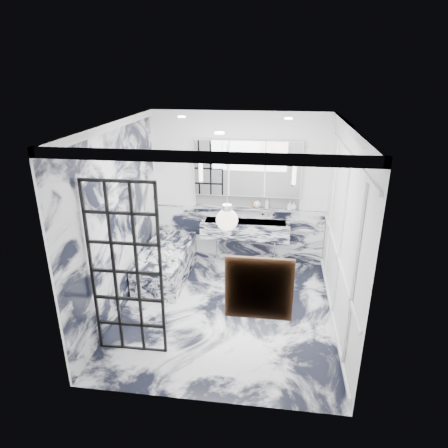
# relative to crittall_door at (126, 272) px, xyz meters

# --- Properties ---
(floor) EXTENTS (3.60, 3.60, 0.00)m
(floor) POSITION_rel_crittall_door_xyz_m (1.10, 1.05, -1.15)
(floor) COLOR silver
(floor) RESTS_ON ground
(ceiling) EXTENTS (3.60, 3.60, 0.00)m
(ceiling) POSITION_rel_crittall_door_xyz_m (1.10, 1.05, 1.65)
(ceiling) COLOR white
(ceiling) RESTS_ON wall_back
(wall_back) EXTENTS (3.60, 0.00, 3.60)m
(wall_back) POSITION_rel_crittall_door_xyz_m (1.10, 2.85, 0.25)
(wall_back) COLOR white
(wall_back) RESTS_ON floor
(wall_front) EXTENTS (3.60, 0.00, 3.60)m
(wall_front) POSITION_rel_crittall_door_xyz_m (1.10, -0.75, 0.25)
(wall_front) COLOR white
(wall_front) RESTS_ON floor
(wall_left) EXTENTS (0.00, 3.60, 3.60)m
(wall_left) POSITION_rel_crittall_door_xyz_m (-0.50, 1.05, 0.25)
(wall_left) COLOR white
(wall_left) RESTS_ON floor
(wall_right) EXTENTS (0.00, 3.60, 3.60)m
(wall_right) POSITION_rel_crittall_door_xyz_m (2.70, 1.05, 0.25)
(wall_right) COLOR white
(wall_right) RESTS_ON floor
(marble_clad_back) EXTENTS (3.18, 0.05, 1.05)m
(marble_clad_back) POSITION_rel_crittall_door_xyz_m (1.10, 2.82, -0.62)
(marble_clad_back) COLOR silver
(marble_clad_back) RESTS_ON floor
(marble_clad_left) EXTENTS (0.02, 3.56, 2.68)m
(marble_clad_left) POSITION_rel_crittall_door_xyz_m (-0.48, 1.05, 0.19)
(marble_clad_left) COLOR silver
(marble_clad_left) RESTS_ON floor
(panel_molding) EXTENTS (0.03, 3.40, 2.30)m
(panel_molding) POSITION_rel_crittall_door_xyz_m (2.68, 1.05, 0.15)
(panel_molding) COLOR white
(panel_molding) RESTS_ON floor
(soap_bottle_a) EXTENTS (0.09, 0.09, 0.19)m
(soap_bottle_a) POSITION_rel_crittall_door_xyz_m (1.62, 2.76, 0.04)
(soap_bottle_a) COLOR #8C5919
(soap_bottle_a) RESTS_ON ledge
(soap_bottle_b) EXTENTS (0.09, 0.09, 0.16)m
(soap_bottle_b) POSITION_rel_crittall_door_xyz_m (2.04, 2.76, 0.02)
(soap_bottle_b) COLOR #4C4C51
(soap_bottle_b) RESTS_ON ledge
(soap_bottle_c) EXTENTS (0.14, 0.14, 0.14)m
(soap_bottle_c) POSITION_rel_crittall_door_xyz_m (2.10, 2.76, 0.01)
(soap_bottle_c) COLOR silver
(soap_bottle_c) RESTS_ON ledge
(face_pot) EXTENTS (0.14, 0.14, 0.14)m
(face_pot) POSITION_rel_crittall_door_xyz_m (1.44, 2.76, 0.02)
(face_pot) COLOR white
(face_pot) RESTS_ON ledge
(amber_bottle) EXTENTS (0.04, 0.04, 0.10)m
(amber_bottle) POSITION_rel_crittall_door_xyz_m (1.37, 2.76, -0.01)
(amber_bottle) COLOR #8C5919
(amber_bottle) RESTS_ON ledge
(flower_vase) EXTENTS (0.08, 0.08, 0.12)m
(flower_vase) POSITION_rel_crittall_door_xyz_m (0.14, 1.37, -0.54)
(flower_vase) COLOR silver
(flower_vase) RESTS_ON bathtub
(crittall_door) EXTENTS (0.88, 0.05, 2.30)m
(crittall_door) POSITION_rel_crittall_door_xyz_m (0.00, 0.00, 0.00)
(crittall_door) COLOR black
(crittall_door) RESTS_ON floor
(artwork) EXTENTS (0.57, 0.05, 0.57)m
(artwork) POSITION_rel_crittall_door_xyz_m (1.66, -0.71, 0.32)
(artwork) COLOR #CA5314
(artwork) RESTS_ON wall_front
(pendant_light) EXTENTS (0.24, 0.24, 0.24)m
(pendant_light) POSITION_rel_crittall_door_xyz_m (1.27, -0.14, 0.80)
(pendant_light) COLOR white
(pendant_light) RESTS_ON ceiling
(trough_sink) EXTENTS (1.60, 0.45, 0.30)m
(trough_sink) POSITION_rel_crittall_door_xyz_m (1.25, 2.60, -0.42)
(trough_sink) COLOR silver
(trough_sink) RESTS_ON wall_back
(ledge) EXTENTS (1.90, 0.14, 0.04)m
(ledge) POSITION_rel_crittall_door_xyz_m (1.25, 2.77, -0.08)
(ledge) COLOR silver
(ledge) RESTS_ON wall_back
(subway_tile) EXTENTS (1.90, 0.03, 0.23)m
(subway_tile) POSITION_rel_crittall_door_xyz_m (1.25, 2.83, 0.06)
(subway_tile) COLOR white
(subway_tile) RESTS_ON wall_back
(mirror_cabinet) EXTENTS (1.90, 0.16, 1.00)m
(mirror_cabinet) POSITION_rel_crittall_door_xyz_m (1.25, 2.77, 0.67)
(mirror_cabinet) COLOR white
(mirror_cabinet) RESTS_ON wall_back
(sconce_left) EXTENTS (0.07, 0.07, 0.40)m
(sconce_left) POSITION_rel_crittall_door_xyz_m (0.43, 2.68, 0.63)
(sconce_left) COLOR white
(sconce_left) RESTS_ON mirror_cabinet
(sconce_right) EXTENTS (0.07, 0.07, 0.40)m
(sconce_right) POSITION_rel_crittall_door_xyz_m (2.07, 2.68, 0.63)
(sconce_right) COLOR white
(sconce_right) RESTS_ON mirror_cabinet
(bathtub) EXTENTS (0.75, 1.65, 0.55)m
(bathtub) POSITION_rel_crittall_door_xyz_m (-0.07, 1.94, -0.87)
(bathtub) COLOR silver
(bathtub) RESTS_ON floor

